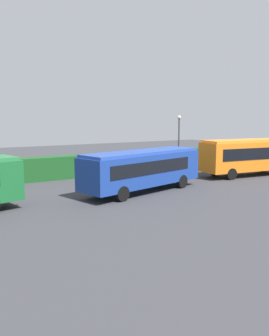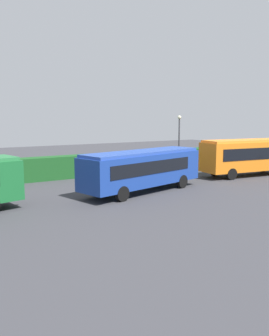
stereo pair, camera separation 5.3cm
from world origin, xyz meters
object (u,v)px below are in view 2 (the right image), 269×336
(bus_blue, at_px, (143,168))
(lamppost, at_px, (179,137))
(person_right, at_px, (151,171))
(bus_orange, at_px, (249,155))
(traffic_cone, at_px, (146,172))

(bus_blue, height_order, lamppost, lamppost)
(person_right, bearing_deg, lamppost, 152.44)
(bus_orange, distance_m, person_right, 9.91)
(bus_blue, relative_size, bus_orange, 1.08)
(person_right, bearing_deg, traffic_cone, -178.77)
(bus_blue, bearing_deg, bus_orange, -9.05)
(bus_blue, height_order, person_right, bus_blue)
(traffic_cone, xyz_separation_m, lamppost, (4.03, 0.26, 3.12))
(person_right, xyz_separation_m, traffic_cone, (1.94, 3.63, -0.71))
(bus_blue, height_order, bus_orange, bus_orange)
(bus_orange, height_order, person_right, bus_orange)
(bus_orange, bearing_deg, bus_blue, -168.62)
(bus_orange, bearing_deg, traffic_cone, 154.02)
(bus_blue, relative_size, person_right, 5.44)
(bus_orange, height_order, lamppost, lamppost)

